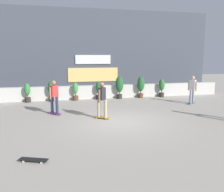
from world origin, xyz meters
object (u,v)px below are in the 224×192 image
(potted_plant_2, at_px, (75,91))
(potted_plant_4, at_px, (119,85))
(potted_plant_6, at_px, (162,87))
(skater_by_wall_left, at_px, (54,96))
(skater_mid_plaza, at_px, (192,88))
(potted_plant_5, at_px, (141,86))
(potted_plant_1, at_px, (51,90))
(skateboard_near_camera, at_px, (34,160))
(potted_plant_0, at_px, (27,92))
(skater_far_left, at_px, (102,99))
(potted_plant_3, at_px, (99,90))

(potted_plant_2, relative_size, potted_plant_4, 0.76)
(potted_plant_6, xyz_separation_m, skater_by_wall_left, (-7.33, -3.59, 0.23))
(potted_plant_4, height_order, potted_plant_6, potted_plant_4)
(skater_mid_plaza, bearing_deg, potted_plant_5, 130.91)
(potted_plant_1, bearing_deg, potted_plant_4, -0.00)
(potted_plant_2, relative_size, skateboard_near_camera, 1.44)
(potted_plant_6, relative_size, skater_mid_plaza, 0.76)
(potted_plant_0, bearing_deg, potted_plant_4, -0.00)
(potted_plant_5, distance_m, skater_mid_plaza, 3.54)
(potted_plant_0, bearing_deg, potted_plant_2, -0.00)
(potted_plant_0, height_order, skater_far_left, skater_far_left)
(potted_plant_2, relative_size, skater_far_left, 0.69)
(skater_mid_plaza, bearing_deg, skateboard_near_camera, -143.96)
(potted_plant_2, bearing_deg, skater_far_left, -80.01)
(potted_plant_2, bearing_deg, potted_plant_4, -0.00)
(skater_by_wall_left, relative_size, skater_mid_plaza, 1.00)
(potted_plant_5, bearing_deg, potted_plant_4, 180.00)
(potted_plant_4, relative_size, skater_mid_plaza, 0.91)
(potted_plant_0, bearing_deg, potted_plant_1, 0.00)
(skateboard_near_camera, bearing_deg, potted_plant_1, 88.39)
(skater_far_left, distance_m, skateboard_near_camera, 4.88)
(potted_plant_0, height_order, potted_plant_5, potted_plant_5)
(potted_plant_5, xyz_separation_m, skateboard_near_camera, (-6.27, -8.93, -0.80))
(potted_plant_4, xyz_separation_m, potted_plant_5, (1.53, 0.00, -0.05))
(skateboard_near_camera, bearing_deg, skater_mid_plaza, 36.04)
(potted_plant_2, xyz_separation_m, potted_plant_5, (4.49, -0.00, 0.24))
(potted_plant_5, distance_m, skateboard_near_camera, 10.94)
(potted_plant_0, xyz_separation_m, skater_far_left, (3.83, -4.92, 0.30))
(potted_plant_1, distance_m, skater_mid_plaza, 8.76)
(potted_plant_1, height_order, potted_plant_6, potted_plant_1)
(potted_plant_1, distance_m, potted_plant_2, 1.53)
(potted_plant_5, height_order, skater_by_wall_left, skater_by_wall_left)
(potted_plant_6, height_order, skater_mid_plaza, skater_mid_plaza)
(potted_plant_3, distance_m, skater_far_left, 4.97)
(potted_plant_1, xyz_separation_m, potted_plant_6, (7.58, -0.00, -0.02))
(potted_plant_5, distance_m, skater_far_left, 6.11)
(potted_plant_0, xyz_separation_m, skater_by_wall_left, (1.69, -3.59, 0.30))
(potted_plant_1, xyz_separation_m, skater_far_left, (2.39, -4.92, 0.21))
(potted_plant_6, bearing_deg, skater_mid_plaza, -74.19)
(potted_plant_3, distance_m, skater_mid_plaza, 5.93)
(potted_plant_6, xyz_separation_m, skater_far_left, (-5.19, -4.92, 0.23))
(potted_plant_6, distance_m, skater_by_wall_left, 8.17)
(potted_plant_2, xyz_separation_m, potted_plant_6, (6.05, 0.00, 0.10))
(skater_far_left, relative_size, skater_by_wall_left, 1.00)
(potted_plant_2, xyz_separation_m, potted_plant_4, (2.97, -0.00, 0.29))
(potted_plant_5, relative_size, potted_plant_6, 1.15)
(skater_by_wall_left, bearing_deg, skateboard_near_camera, -95.33)
(potted_plant_4, distance_m, skateboard_near_camera, 10.15)
(potted_plant_2, xyz_separation_m, skateboard_near_camera, (-1.78, -8.93, -0.55))
(skater_by_wall_left, bearing_deg, skater_far_left, -31.77)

